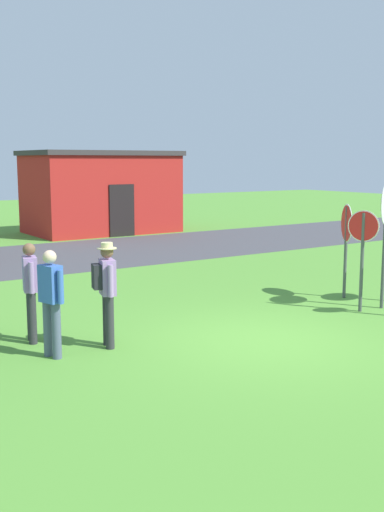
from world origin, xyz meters
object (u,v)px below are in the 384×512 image
(stop_sign_far_back, at_px, (363,244))
(person_with_sunhat, at_px, (106,287))
(person_in_teal, at_px, (51,298))
(person_on_left, at_px, (30,287))
(stop_sign_nearest, at_px, (346,234))

(stop_sign_far_back, bearing_deg, person_with_sunhat, 172.88)
(person_with_sunhat, bearing_deg, person_in_teal, -179.54)
(person_with_sunhat, height_order, person_on_left, person_with_sunhat)
(person_with_sunhat, height_order, person_in_teal, person_with_sunhat)
(stop_sign_nearest, height_order, person_in_teal, stop_sign_nearest)
(stop_sign_nearest, height_order, person_on_left, stop_sign_nearest)
(person_with_sunhat, bearing_deg, stop_sign_nearest, 3.85)
(person_on_left, bearing_deg, stop_sign_far_back, -14.52)
(stop_sign_nearest, bearing_deg, person_with_sunhat, -176.15)
(person_on_left, bearing_deg, person_in_teal, -90.86)
(person_with_sunhat, xyz_separation_m, person_in_teal, (-0.95, -0.01, -0.06))
(stop_sign_far_back, bearing_deg, stop_sign_nearest, 56.91)
(stop_sign_far_back, distance_m, person_in_teal, 6.35)
(stop_sign_nearest, bearing_deg, person_in_teal, -176.61)
(stop_sign_nearest, bearing_deg, person_on_left, 175.47)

